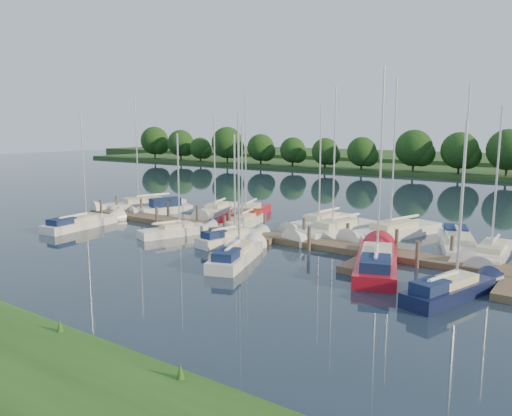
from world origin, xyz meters
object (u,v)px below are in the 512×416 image
Objects in this scene: dock at (269,239)px; motorboat at (163,209)px; sailboat_n_0 at (141,206)px; sailboat_n_5 at (321,224)px; sailboat_s_2 at (231,238)px.

dock is 15.35m from motorboat.
motorboat is (-14.80, 4.06, 0.17)m from dock.
sailboat_n_0 reaches higher than sailboat_n_5.
dock is at bearing -172.03° from motorboat.
sailboat_s_2 reaches higher than dock.
sailboat_n_5 is (0.75, 6.51, 0.08)m from dock.
dock is 18.96m from sailboat_n_0.
sailboat_n_5 is (19.15, 1.95, 0.00)m from sailboat_n_0.
sailboat_n_5 is (15.55, 2.44, -0.09)m from motorboat.
sailboat_n_0 reaches higher than sailboat_s_2.
motorboat is at bearing 164.64° from dock.
sailboat_n_5 is at bearing 82.01° from sailboat_s_2.
sailboat_s_2 is (16.43, -6.45, 0.04)m from sailboat_n_0.
dock is 3.39× the size of sailboat_n_0.
sailboat_n_5 is 8.83m from sailboat_s_2.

